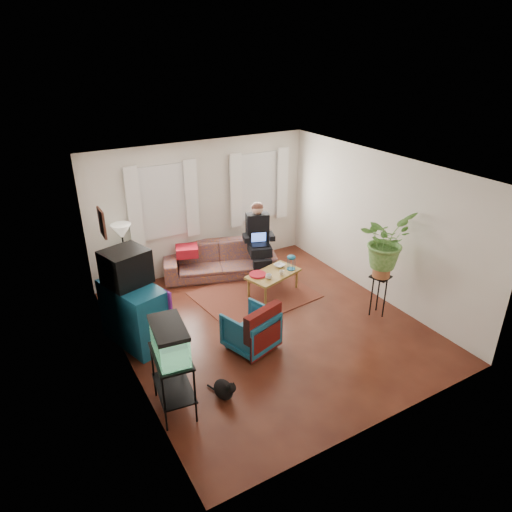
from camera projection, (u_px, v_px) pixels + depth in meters
floor at (268, 325)px, 7.52m from camera, size 4.50×5.00×0.01m
ceiling at (270, 170)px, 6.41m from camera, size 4.50×5.00×0.01m
wall_back at (202, 207)px, 8.93m from camera, size 4.50×0.01×2.60m
wall_front at (388, 336)px, 5.01m from camera, size 4.50×0.01×2.60m
wall_left at (122, 290)px, 5.95m from camera, size 0.01×5.00×2.60m
wall_right at (378, 227)px, 7.99m from camera, size 0.01×5.00×2.60m
window_left at (162, 202)px, 8.44m from camera, size 1.08×0.04×1.38m
window_right at (258, 186)px, 9.37m from camera, size 1.08×0.04×1.38m
curtains_left at (164, 203)px, 8.38m from camera, size 1.36×0.06×1.50m
curtains_right at (260, 187)px, 9.31m from camera, size 1.36×0.06×1.50m
picture_frame at (103, 223)px, 6.35m from camera, size 0.04×0.32×0.40m
area_rug at (254, 295)px, 8.41m from camera, size 2.16×1.81×0.01m
sofa at (219, 255)px, 9.00m from camera, size 2.34×1.52×0.85m
seated_person at (258, 242)px, 9.04m from camera, size 0.73×0.81×1.30m
side_table at (127, 274)px, 8.44m from camera, size 0.52×0.52×0.70m
table_lamp at (123, 242)px, 8.16m from camera, size 0.39×0.39×0.64m
dresser at (135, 314)px, 6.91m from camera, size 0.85×1.21×0.99m
crt_tv at (126, 267)px, 6.68m from camera, size 0.74×0.70×0.53m
aquarium_stand at (173, 382)px, 5.64m from camera, size 0.50×0.79×0.83m
aquarium at (169, 340)px, 5.38m from camera, size 0.45×0.72×0.44m
black_cat at (223, 388)px, 5.94m from camera, size 0.33×0.41×0.30m
armchair at (251, 328)px, 6.84m from camera, size 0.83×0.80×0.69m
serape_throw at (264, 327)px, 6.62m from camera, size 0.71×0.36×0.57m
coffee_table at (273, 283)px, 8.42m from camera, size 1.10×0.79×0.41m
cup_a at (269, 276)px, 8.11m from camera, size 0.14×0.14×0.09m
cup_b at (282, 273)px, 8.24m from camera, size 0.11×0.11×0.08m
bowl at (279, 265)px, 8.55m from camera, size 0.24×0.24×0.05m
snack_tray at (258, 275)px, 8.23m from camera, size 0.38×0.38×0.04m
birdcage at (291, 262)px, 8.41m from camera, size 0.20×0.20×0.29m
plant_stand at (378, 295)px, 7.68m from camera, size 0.38×0.38×0.73m
potted_plant at (384, 248)px, 7.31m from camera, size 1.00×0.92×0.93m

